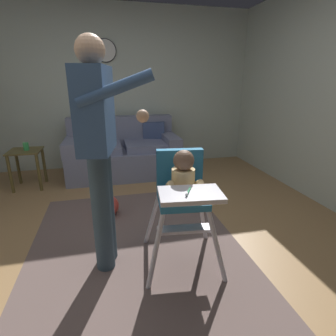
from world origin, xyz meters
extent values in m
cube|color=#9D754A|center=(0.00, 0.00, -0.05)|extent=(5.87, 6.58, 0.10)
cube|color=#B5C1B5|center=(0.00, 2.52, 1.26)|extent=(5.07, 0.06, 2.51)
cube|color=#67534E|center=(-0.09, 0.02, 0.00)|extent=(1.81, 2.24, 0.01)
cube|color=slate|center=(-0.05, 1.94, 0.20)|extent=(1.63, 0.84, 0.40)
cube|color=slate|center=(-0.05, 2.27, 0.63)|extent=(1.63, 0.22, 0.46)
cube|color=slate|center=(-0.77, 1.94, 0.50)|extent=(0.20, 0.84, 0.20)
cube|color=slate|center=(0.67, 1.94, 0.50)|extent=(0.20, 0.84, 0.20)
cube|color=slate|center=(-0.39, 1.89, 0.46)|extent=(0.61, 0.60, 0.11)
cube|color=slate|center=(0.29, 1.89, 0.46)|extent=(0.61, 0.60, 0.11)
cube|color=#3D4C75|center=(0.46, 2.14, 0.60)|extent=(0.35, 0.18, 0.34)
cylinder|color=silver|center=(0.00, -0.45, 0.26)|extent=(0.18, 0.16, 0.53)
cylinder|color=silver|center=(0.44, -0.50, 0.26)|extent=(0.16, 0.18, 0.53)
cylinder|color=silver|center=(0.05, -0.02, 0.26)|extent=(0.16, 0.18, 0.53)
cylinder|color=silver|center=(0.49, -0.06, 0.26)|extent=(0.18, 0.16, 0.53)
cube|color=teal|center=(0.25, -0.26, 0.54)|extent=(0.40, 0.40, 0.05)
cube|color=teal|center=(0.26, -0.11, 0.73)|extent=(0.37, 0.11, 0.32)
cube|color=silver|center=(0.21, -0.55, 0.71)|extent=(0.43, 0.30, 0.03)
cube|color=silver|center=(0.23, -0.37, 0.35)|extent=(0.41, 0.14, 0.02)
cylinder|color=#E6C585|center=(0.24, -0.28, 0.68)|extent=(0.19, 0.19, 0.22)
sphere|color=brown|center=(0.24, -0.29, 0.86)|extent=(0.15, 0.15, 0.15)
cylinder|color=#E6C585|center=(0.13, -0.31, 0.69)|extent=(0.06, 0.15, 0.10)
cylinder|color=#E6C585|center=(0.34, -0.33, 0.69)|extent=(0.06, 0.15, 0.10)
cylinder|color=#38A366|center=(0.20, -0.55, 0.73)|extent=(0.07, 0.12, 0.01)
cube|color=white|center=(0.17, -0.60, 0.74)|extent=(0.02, 0.03, 0.02)
cylinder|color=#354A59|center=(-0.35, -0.20, 0.46)|extent=(0.14, 0.14, 0.92)
cylinder|color=#354A59|center=(-0.33, -0.09, 0.46)|extent=(0.14, 0.14, 0.92)
cube|color=#35527C|center=(-0.34, -0.15, 1.20)|extent=(0.27, 0.43, 0.57)
sphere|color=tan|center=(-0.34, -0.15, 1.58)|extent=(0.19, 0.19, 0.19)
cylinder|color=#35527C|center=(-0.21, -0.35, 1.35)|extent=(0.48, 0.16, 0.23)
sphere|color=tan|center=(-0.05, -0.38, 1.19)|extent=(0.08, 0.08, 0.08)
cylinder|color=#35527C|center=(-0.29, 0.09, 1.20)|extent=(0.07, 0.07, 0.51)
sphere|color=#D13D33|center=(-0.32, 0.64, 0.12)|extent=(0.23, 0.23, 0.23)
cube|color=brown|center=(-1.34, 1.72, 0.51)|extent=(0.40, 0.40, 0.02)
cylinder|color=brown|center=(-1.51, 1.55, 0.25)|extent=(0.04, 0.04, 0.50)
cylinder|color=brown|center=(-1.17, 1.55, 0.25)|extent=(0.04, 0.04, 0.50)
cylinder|color=brown|center=(-1.51, 1.89, 0.25)|extent=(0.04, 0.04, 0.50)
cylinder|color=brown|center=(-1.17, 1.89, 0.25)|extent=(0.04, 0.04, 0.50)
cylinder|color=green|center=(-1.32, 1.72, 0.57)|extent=(0.07, 0.07, 0.10)
cylinder|color=white|center=(-0.21, 2.47, 1.83)|extent=(0.32, 0.03, 0.32)
cylinder|color=black|center=(-0.21, 2.48, 1.83)|extent=(0.34, 0.02, 0.34)
camera|label=1|loc=(-0.27, -2.01, 1.39)|focal=28.33mm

